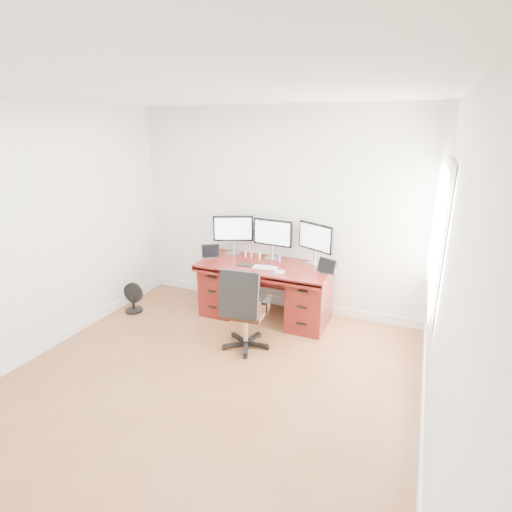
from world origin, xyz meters
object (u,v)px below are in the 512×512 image
at_px(office_chair, 244,323).
at_px(monitor_center, 273,234).
at_px(keyboard, 265,268).
at_px(desk, 266,288).
at_px(floor_fan, 133,298).

xyz_separation_m(office_chair, monitor_center, (-0.08, 1.10, 0.76)).
bearing_deg(keyboard, desk, 103.36).
bearing_deg(desk, office_chair, -84.76).
bearing_deg(desk, floor_fan, -161.66).
distance_m(desk, office_chair, 0.87).
distance_m(desk, monitor_center, 0.72).
distance_m(office_chair, floor_fan, 1.84).
height_order(desk, monitor_center, monitor_center).
xyz_separation_m(desk, office_chair, (0.08, -0.86, -0.08)).
height_order(desk, floor_fan, desk).
bearing_deg(floor_fan, office_chair, -8.41).
bearing_deg(keyboard, floor_fan, -172.28).
bearing_deg(keyboard, office_chair, -93.15).
relative_size(floor_fan, keyboard, 1.35).
distance_m(floor_fan, keyboard, 1.91).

